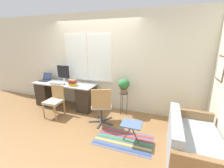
% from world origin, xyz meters
% --- Properties ---
extents(ground_plane, '(14.00, 14.00, 0.00)m').
position_xyz_m(ground_plane, '(0.00, 0.00, 0.00)').
color(ground_plane, olive).
extents(wall_back_with_window, '(9.00, 0.12, 2.70)m').
position_xyz_m(wall_back_with_window, '(-0.01, 0.71, 1.35)').
color(wall_back_with_window, beige).
rests_on(wall_back_with_window, ground_plane).
extents(desk, '(1.92, 0.63, 0.74)m').
position_xyz_m(desk, '(-0.89, 0.32, 0.39)').
color(desk, '#B2B7BC').
rests_on(desk, ground_plane).
extents(laptop, '(0.31, 0.30, 0.22)m').
position_xyz_m(laptop, '(-1.65, 0.37, 0.79)').
color(laptop, black).
rests_on(laptop, desk).
extents(monitor, '(0.45, 0.20, 0.51)m').
position_xyz_m(monitor, '(-1.02, 0.49, 1.00)').
color(monitor, silver).
rests_on(monitor, desk).
extents(keyboard, '(0.37, 0.12, 0.02)m').
position_xyz_m(keyboard, '(-1.06, 0.15, 0.75)').
color(keyboard, slate).
rests_on(keyboard, desk).
extents(mouse, '(0.04, 0.07, 0.04)m').
position_xyz_m(mouse, '(-0.79, 0.18, 0.76)').
color(mouse, black).
rests_on(mouse, desk).
extents(book_stack, '(0.24, 0.19, 0.18)m').
position_xyz_m(book_stack, '(-0.50, 0.18, 0.83)').
color(book_stack, yellow).
rests_on(book_stack, desk).
extents(desk_chair_wooden, '(0.43, 0.44, 0.81)m').
position_xyz_m(desk_chair_wooden, '(-0.78, -0.27, 0.44)').
color(desk_chair_wooden, '#B2844C').
rests_on(desk_chair_wooden, ground_plane).
extents(office_chair_swivel, '(0.63, 0.63, 0.93)m').
position_xyz_m(office_chair_swivel, '(0.56, -0.25, 0.50)').
color(office_chair_swivel, '#47474C').
rests_on(office_chair_swivel, ground_plane).
extents(couch_loveseat, '(0.80, 1.45, 0.75)m').
position_xyz_m(couch_loveseat, '(2.44, -0.79, 0.27)').
color(couch_loveseat, '#9EA8B2').
rests_on(couch_loveseat, ground_plane).
extents(plant_stand, '(0.23, 0.23, 0.61)m').
position_xyz_m(plant_stand, '(0.91, 0.43, 0.53)').
color(plant_stand, '#333338').
rests_on(plant_stand, ground_plane).
extents(potted_plant, '(0.30, 0.30, 0.39)m').
position_xyz_m(potted_plant, '(0.91, 0.43, 0.83)').
color(potted_plant, brown).
rests_on(potted_plant, plant_stand).
extents(floor_rug_striped, '(1.17, 0.70, 0.01)m').
position_xyz_m(floor_rug_striped, '(1.24, -0.68, 0.00)').
color(floor_rug_striped, '#565B6B').
rests_on(floor_rug_striped, ground_plane).
extents(folding_stool, '(0.39, 0.33, 0.42)m').
position_xyz_m(folding_stool, '(1.39, -0.68, 0.38)').
color(folding_stool, slate).
rests_on(folding_stool, ground_plane).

